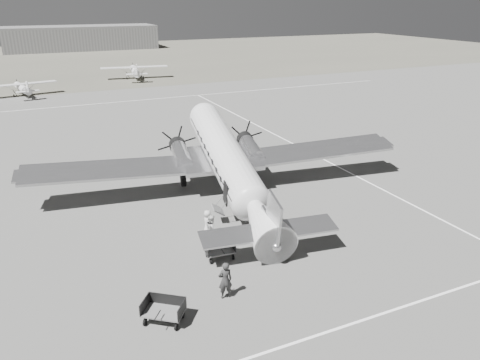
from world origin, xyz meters
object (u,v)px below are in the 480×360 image
Objects in this scene: hangar_main at (81,38)px; light_plane_left at (22,89)px; dc3_airliner at (228,163)px; light_plane_right at (135,72)px; baggage_cart_near at (220,251)px; ramp_agent at (212,229)px; passenger at (208,223)px; ground_crew at (225,280)px; baggage_cart_far at (164,311)px.

hangar_main is 4.05× the size of light_plane_left.
dc3_airliner reaches higher than light_plane_right.
baggage_cart_near is (-10.14, -65.56, -0.77)m from light_plane_right.
light_plane_right is 64.46m from ramp_agent.
ramp_agent reaches higher than passenger.
hangar_main is 21.42× the size of ground_crew.
ground_crew reaches higher than ramp_agent.
dc3_airliner is at bearing 91.74° from baggage_cart_far.
baggage_cart_far is (-4.45, -4.11, 0.06)m from baggage_cart_near.
baggage_cart_far is 0.99× the size of ground_crew.
baggage_cart_near is 1.05× the size of passenger.
hangar_main is at bearing 12.40° from ramp_agent.
ground_crew is at bearing -91.26° from light_plane_right.
ground_crew is at bearing -106.19° from dc3_airliner.
ramp_agent reaches higher than baggage_cart_far.
baggage_cart_far is 3.35m from ground_crew.
ramp_agent is (4.71, 5.98, 0.37)m from baggage_cart_far.
baggage_cart_far is (-12.82, -130.26, -2.75)m from hangar_main.
dc3_airliner is at bearing -85.97° from light_plane_left.
ramp_agent reaches higher than baggage_cart_near.
ramp_agent is at bearing -93.74° from hangar_main.
baggage_cart_far is 7.62m from ramp_agent.
baggage_cart_far is (-14.59, -69.67, -0.71)m from light_plane_right.
hangar_main is 3.45× the size of light_plane_right.
ground_crew reaches higher than passenger.
baggage_cart_near is at bearing -171.81° from ramp_agent.
baggage_cart_near is 0.89× the size of baggage_cart_far.
light_plane_right reaches higher than ground_crew.
passenger is at bearing 92.63° from baggage_cart_far.
ramp_agent is at bearing -91.05° from light_plane_left.
light_plane_right reaches higher than baggage_cart_far.
passenger is at bearing -90.80° from light_plane_right.
passenger is (0.42, 2.99, 0.33)m from baggage_cart_near.
baggage_cart_near is (-3.82, -7.57, -2.28)m from dc3_airliner.
dc3_airliner is 50.50m from light_plane_left.
hangar_main is at bearing 95.74° from dc3_airliner.
baggage_cart_far is at bearing -96.38° from light_plane_left.
dc3_airliner is 6.03m from passenger.
ramp_agent is at bearing -90.79° from light_plane_right.
light_plane_left is 21.26m from light_plane_right.
baggage_cart_far is (-8.26, -11.68, -2.22)m from dc3_airliner.
passenger is at bearing -100.06° from ground_crew.
light_plane_right is 7.04× the size of baggage_cart_near.
light_plane_right is 63.32m from passenger.
dc3_airliner is 14.83× the size of ground_crew.
hangar_main reaches higher than light_plane_left.
hangar_main reaches higher than passenger.
dc3_airliner is 8.78m from baggage_cart_near.
dc3_airliner is at bearing -88.19° from light_plane_right.
ramp_agent is at bearing -101.21° from ground_crew.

